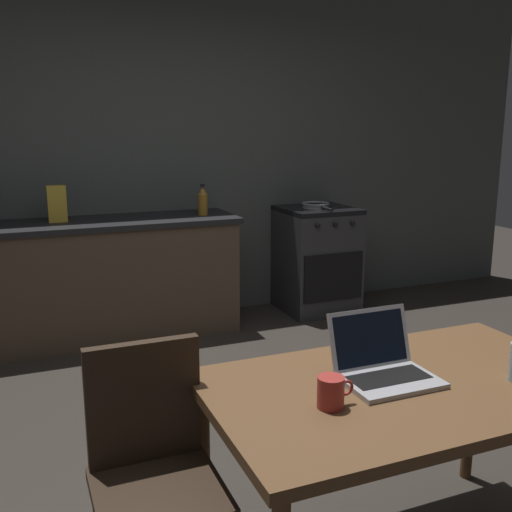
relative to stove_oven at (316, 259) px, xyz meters
The scene contains 11 objects.
ground_plane 2.43m from the stove_oven, 120.79° to the right, with size 12.00×12.00×0.00m, color #2D2823.
back_wall 1.37m from the stove_oven, 159.13° to the left, with size 6.40×0.10×2.79m, color #444946.
kitchen_counter 1.87m from the stove_oven, behind, with size 2.16×0.64×0.90m.
stove_oven is the anchor object (origin of this frame).
dining_table 3.10m from the stove_oven, 112.46° to the right, with size 1.37×0.80×0.72m.
chair 3.37m from the stove_oven, 127.06° to the right, with size 0.40×0.40×0.89m.
laptop 3.08m from the stove_oven, 113.78° to the right, with size 0.32×0.29×0.22m.
bottle 1.17m from the stove_oven, behind, with size 0.08×0.08×0.24m.
frying_pan 0.48m from the stove_oven, 136.94° to the right, with size 0.24×0.41×0.05m.
coffee_mug 3.31m from the stove_oven, 117.34° to the right, with size 0.12×0.09×0.10m.
cereal_box 2.18m from the stove_oven, behind, with size 0.13×0.05×0.26m.
Camera 1 is at (-1.15, -2.36, 1.58)m, focal length 41.52 mm.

